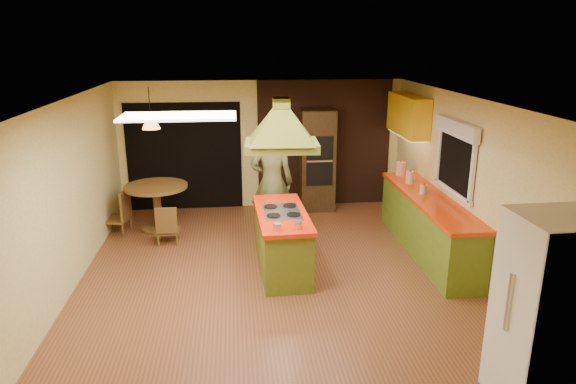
{
  "coord_description": "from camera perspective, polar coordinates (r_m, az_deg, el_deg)",
  "views": [
    {
      "loc": [
        -0.52,
        -6.66,
        3.28
      ],
      "look_at": [
        0.22,
        0.34,
        1.15
      ],
      "focal_mm": 32.0,
      "sensor_mm": 36.0,
      "label": 1
    }
  ],
  "objects": [
    {
      "name": "ground",
      "position": [
        7.45,
        -1.41,
        -9.31
      ],
      "size": [
        6.5,
        6.5,
        0.0
      ],
      "primitive_type": "plane",
      "color": "brown",
      "rests_on": "ground"
    },
    {
      "name": "room_walls",
      "position": [
        6.99,
        -1.49,
        -0.07
      ],
      "size": [
        5.5,
        6.5,
        6.5
      ],
      "color": "beige",
      "rests_on": "ground"
    },
    {
      "name": "ceiling_plane",
      "position": [
        6.73,
        -1.57,
        10.17
      ],
      "size": [
        6.5,
        6.5,
        0.0
      ],
      "primitive_type": "plane",
      "rotation": [
        3.14,
        0.0,
        0.0
      ],
      "color": "silver",
      "rests_on": "room_walls"
    },
    {
      "name": "brick_panel",
      "position": [
        10.26,
        4.05,
        5.38
      ],
      "size": [
        2.64,
        0.03,
        2.5
      ],
      "primitive_type": "cube",
      "color": "#381E14",
      "rests_on": "ground"
    },
    {
      "name": "nook_opening",
      "position": [
        10.19,
        -11.42,
        3.86
      ],
      "size": [
        2.2,
        0.03,
        2.1
      ],
      "primitive_type": "cube",
      "color": "black",
      "rests_on": "ground"
    },
    {
      "name": "right_counter",
      "position": [
        8.34,
        15.27,
        -3.54
      ],
      "size": [
        0.62,
        3.05,
        0.92
      ],
      "color": "olive",
      "rests_on": "ground"
    },
    {
      "name": "upper_cabinets",
      "position": [
        9.48,
        13.2,
        8.33
      ],
      "size": [
        0.34,
        1.4,
        0.7
      ],
      "primitive_type": "cube",
      "color": "yellow",
      "rests_on": "room_walls"
    },
    {
      "name": "window_right",
      "position": [
        7.91,
        18.18,
        4.99
      ],
      "size": [
        0.12,
        1.35,
        1.06
      ],
      "color": "black",
      "rests_on": "room_walls"
    },
    {
      "name": "fluor_panel",
      "position": [
        5.55,
        -12.07,
        8.22
      ],
      "size": [
        1.2,
        0.6,
        0.03
      ],
      "primitive_type": "cube",
      "color": "white",
      "rests_on": "ceiling_plane"
    },
    {
      "name": "kitchen_island",
      "position": [
        7.49,
        -0.68,
        -5.39
      ],
      "size": [
        0.77,
        1.78,
        0.9
      ],
      "rotation": [
        0.0,
        0.0,
        0.03
      ],
      "color": "olive",
      "rests_on": "ground"
    },
    {
      "name": "range_hood",
      "position": [
        7.01,
        -0.73,
        8.39
      ],
      "size": [
        1.04,
        0.77,
        0.79
      ],
      "rotation": [
        0.0,
        0.0,
        -0.05
      ],
      "color": "#656C1B",
      "rests_on": "ceiling_plane"
    },
    {
      "name": "man",
      "position": [
        8.47,
        -1.81,
        1.04
      ],
      "size": [
        0.75,
        0.52,
        1.95
      ],
      "primitive_type": "imported",
      "rotation": [
        0.0,
        0.0,
        3.06
      ],
      "color": "brown",
      "rests_on": "ground"
    },
    {
      "name": "refrigerator",
      "position": [
        5.21,
        27.05,
        -12.05
      ],
      "size": [
        0.78,
        0.74,
        1.85
      ],
      "primitive_type": "cube",
      "rotation": [
        0.0,
        0.0,
        0.02
      ],
      "color": "white",
      "rests_on": "ground"
    },
    {
      "name": "wall_oven",
      "position": [
        10.01,
        3.26,
        3.55
      ],
      "size": [
        0.66,
        0.61,
        1.97
      ],
      "rotation": [
        0.0,
        0.0,
        -0.02
      ],
      "color": "#412C14",
      "rests_on": "ground"
    },
    {
      "name": "dining_table",
      "position": [
        9.27,
        -14.37,
        -0.69
      ],
      "size": [
        1.09,
        1.09,
        0.81
      ],
      "rotation": [
        0.0,
        0.0,
        -0.3
      ],
      "color": "brown",
      "rests_on": "ground"
    },
    {
      "name": "chair_left",
      "position": [
        9.36,
        -18.61,
        -2.09
      ],
      "size": [
        0.5,
        0.5,
        0.77
      ],
      "primitive_type": null,
      "rotation": [
        0.0,
        0.0,
        -1.78
      ],
      "color": "brown",
      "rests_on": "ground"
    },
    {
      "name": "chair_near",
      "position": [
        8.7,
        -13.2,
        -3.45
      ],
      "size": [
        0.36,
        0.36,
        0.66
      ],
      "primitive_type": null,
      "rotation": [
        0.0,
        0.0,
        3.14
      ],
      "color": "brown",
      "rests_on": "ground"
    },
    {
      "name": "pendant_lamp",
      "position": [
        8.97,
        -14.99,
        7.42
      ],
      "size": [
        0.36,
        0.36,
        0.2
      ],
      "primitive_type": "cone",
      "rotation": [
        0.0,
        0.0,
        -0.22
      ],
      "color": "#FF9E3F",
      "rests_on": "ceiling_plane"
    },
    {
      "name": "canister_large",
      "position": [
        9.34,
        12.4,
        2.55
      ],
      "size": [
        0.21,
        0.21,
        0.24
      ],
      "primitive_type": "cylinder",
      "rotation": [
        0.0,
        0.0,
        0.38
      ],
      "color": "beige",
      "rests_on": "right_counter"
    },
    {
      "name": "canister_medium",
      "position": [
        8.87,
        13.42,
        1.62
      ],
      "size": [
        0.18,
        0.18,
        0.2
      ],
      "primitive_type": "cylinder",
      "rotation": [
        0.0,
        0.0,
        0.3
      ],
      "color": "#F9E5C8",
      "rests_on": "right_counter"
    },
    {
      "name": "canister_small",
      "position": [
        8.32,
        14.8,
        0.29
      ],
      "size": [
        0.15,
        0.15,
        0.15
      ],
      "primitive_type": "cylinder",
      "rotation": [
        0.0,
        0.0,
        0.41
      ],
      "color": "beige",
      "rests_on": "right_counter"
    }
  ]
}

